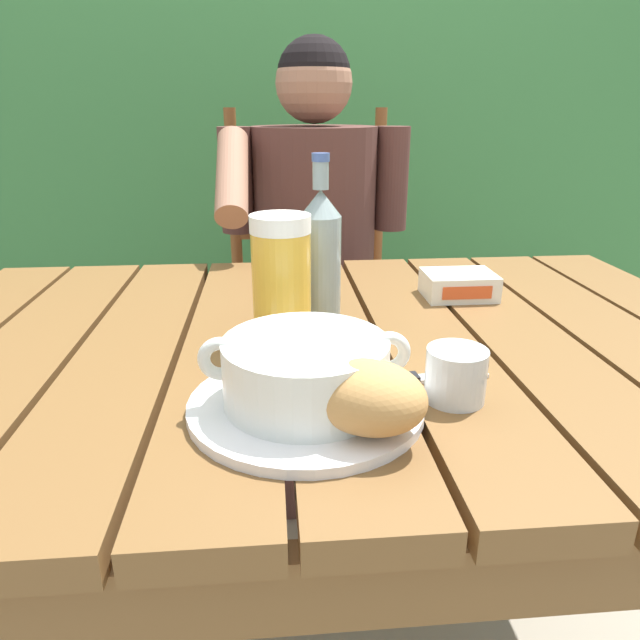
% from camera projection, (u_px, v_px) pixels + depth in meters
% --- Properties ---
extents(dining_table, '(1.30, 0.87, 0.72)m').
position_uv_depth(dining_table, '(329.00, 388.00, 0.89)').
color(dining_table, brown).
rests_on(dining_table, ground_plane).
extents(hedge_backdrop, '(3.30, 0.89, 2.75)m').
position_uv_depth(hedge_backdrop, '(276.00, 39.00, 2.36)').
color(hedge_backdrop, '#3A753D').
rests_on(hedge_backdrop, ground_plane).
extents(chair_near_diner, '(0.49, 0.44, 1.04)m').
position_uv_depth(chair_near_diner, '(311.00, 293.00, 1.75)').
color(chair_near_diner, brown).
rests_on(chair_near_diner, ground_plane).
extents(person_eating, '(0.48, 0.47, 1.21)m').
position_uv_depth(person_eating, '(315.00, 242.00, 1.49)').
color(person_eating, '#512F29').
rests_on(person_eating, ground_plane).
extents(serving_plate, '(0.27, 0.27, 0.01)m').
position_uv_depth(serving_plate, '(306.00, 405.00, 0.64)').
color(serving_plate, white).
rests_on(serving_plate, dining_table).
extents(soup_bowl, '(0.23, 0.18, 0.08)m').
position_uv_depth(soup_bowl, '(306.00, 369.00, 0.63)').
color(soup_bowl, white).
rests_on(soup_bowl, serving_plate).
extents(bread_roll, '(0.15, 0.14, 0.07)m').
position_uv_depth(bread_roll, '(367.00, 397.00, 0.57)').
color(bread_roll, tan).
rests_on(bread_roll, serving_plate).
extents(beer_glass, '(0.09, 0.09, 0.18)m').
position_uv_depth(beer_glass, '(282.00, 279.00, 0.81)').
color(beer_glass, gold).
rests_on(beer_glass, dining_table).
extents(beer_bottle, '(0.06, 0.06, 0.26)m').
position_uv_depth(beer_bottle, '(321.00, 255.00, 0.88)').
color(beer_bottle, gray).
rests_on(beer_bottle, dining_table).
extents(water_glass_small, '(0.07, 0.07, 0.06)m').
position_uv_depth(water_glass_small, '(456.00, 375.00, 0.66)').
color(water_glass_small, silver).
rests_on(water_glass_small, dining_table).
extents(butter_tub, '(0.12, 0.10, 0.04)m').
position_uv_depth(butter_tub, '(459.00, 285.00, 1.02)').
color(butter_tub, white).
rests_on(butter_tub, dining_table).
extents(table_knife, '(0.16, 0.04, 0.01)m').
position_uv_depth(table_knife, '(416.00, 379.00, 0.71)').
color(table_knife, silver).
rests_on(table_knife, dining_table).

